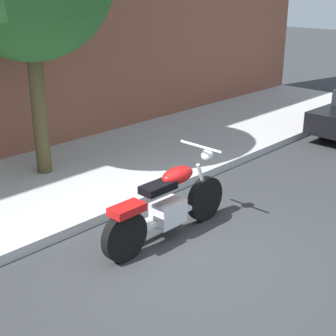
# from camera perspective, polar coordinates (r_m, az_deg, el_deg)

# --- Properties ---
(ground_plane) EXTENTS (60.00, 60.00, 0.00)m
(ground_plane) POSITION_cam_1_polar(r_m,az_deg,el_deg) (6.18, 1.71, -10.29)
(ground_plane) COLOR #303335
(sidewalk) EXTENTS (19.31, 3.11, 0.14)m
(sidewalk) POSITION_cam_1_polar(r_m,az_deg,el_deg) (8.23, -13.87, -2.11)
(sidewalk) COLOR #B1B1B1
(sidewalk) RESTS_ON ground
(motorcycle) EXTENTS (2.16, 0.70, 1.14)m
(motorcycle) POSITION_cam_1_polar(r_m,az_deg,el_deg) (6.40, -0.04, -4.42)
(motorcycle) COLOR black
(motorcycle) RESTS_ON ground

